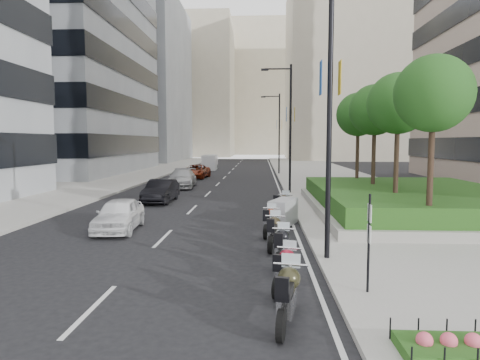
# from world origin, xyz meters

# --- Properties ---
(ground) EXTENTS (160.00, 160.00, 0.00)m
(ground) POSITION_xyz_m (0.00, 0.00, 0.00)
(ground) COLOR black
(ground) RESTS_ON ground
(sidewalk_right) EXTENTS (10.00, 100.00, 0.15)m
(sidewalk_right) POSITION_xyz_m (9.00, 30.00, 0.07)
(sidewalk_right) COLOR #9E9B93
(sidewalk_right) RESTS_ON ground
(sidewalk_left) EXTENTS (8.00, 100.00, 0.15)m
(sidewalk_left) POSITION_xyz_m (-12.00, 30.00, 0.07)
(sidewalk_left) COLOR #9E9B93
(sidewalk_left) RESTS_ON ground
(lane_edge) EXTENTS (0.12, 100.00, 0.01)m
(lane_edge) POSITION_xyz_m (3.70, 30.00, 0.01)
(lane_edge) COLOR silver
(lane_edge) RESTS_ON ground
(lane_centre) EXTENTS (0.12, 100.00, 0.01)m
(lane_centre) POSITION_xyz_m (-1.50, 30.00, 0.01)
(lane_centre) COLOR silver
(lane_centre) RESTS_ON ground
(building_grey_mid) EXTENTS (22.00, 26.00, 40.00)m
(building_grey_mid) POSITION_xyz_m (-24.00, 38.00, 20.00)
(building_grey_mid) COLOR gray
(building_grey_mid) RESTS_ON ground
(building_grey_far) EXTENTS (22.00, 26.00, 30.00)m
(building_grey_far) POSITION_xyz_m (-24.00, 70.00, 15.00)
(building_grey_far) COLOR gray
(building_grey_far) RESTS_ON ground
(building_cream_right) EXTENTS (28.00, 24.00, 36.00)m
(building_cream_right) POSITION_xyz_m (22.00, 80.00, 18.00)
(building_cream_right) COLOR #B7AD93
(building_cream_right) RESTS_ON ground
(building_cream_left) EXTENTS (26.00, 24.00, 34.00)m
(building_cream_left) POSITION_xyz_m (-18.00, 100.00, 17.00)
(building_cream_left) COLOR #B7AD93
(building_cream_left) RESTS_ON ground
(building_cream_centre) EXTENTS (30.00, 24.00, 38.00)m
(building_cream_centre) POSITION_xyz_m (2.00, 120.00, 19.00)
(building_cream_centre) COLOR #B7AD93
(building_cream_centre) RESTS_ON ground
(planter) EXTENTS (10.00, 14.00, 0.40)m
(planter) POSITION_xyz_m (10.00, 10.00, 0.35)
(planter) COLOR gray
(planter) RESTS_ON sidewalk_right
(hedge) EXTENTS (9.40, 13.40, 0.80)m
(hedge) POSITION_xyz_m (10.00, 10.00, 0.95)
(hedge) COLOR #134515
(hedge) RESTS_ON planter
(flower_bed) EXTENTS (2.00, 1.00, 0.20)m
(flower_bed) POSITION_xyz_m (5.60, -5.00, 0.25)
(flower_bed) COLOR #134515
(flower_bed) RESTS_ON sidewalk_right
(tree_0) EXTENTS (2.80, 2.80, 6.30)m
(tree_0) POSITION_xyz_m (8.50, 4.00, 5.42)
(tree_0) COLOR #332319
(tree_0) RESTS_ON planter
(tree_1) EXTENTS (2.80, 2.80, 6.30)m
(tree_1) POSITION_xyz_m (8.50, 8.00, 5.42)
(tree_1) COLOR #332319
(tree_1) RESTS_ON planter
(tree_2) EXTENTS (2.80, 2.80, 6.30)m
(tree_2) POSITION_xyz_m (8.50, 12.00, 5.42)
(tree_2) COLOR #332319
(tree_2) RESTS_ON planter
(tree_3) EXTENTS (2.80, 2.80, 6.30)m
(tree_3) POSITION_xyz_m (8.50, 16.00, 5.42)
(tree_3) COLOR #332319
(tree_3) RESTS_ON planter
(lamp_post_0) EXTENTS (2.34, 0.45, 9.00)m
(lamp_post_0) POSITION_xyz_m (4.14, 1.00, 5.07)
(lamp_post_0) COLOR black
(lamp_post_0) RESTS_ON ground
(lamp_post_1) EXTENTS (2.34, 0.45, 9.00)m
(lamp_post_1) POSITION_xyz_m (4.14, 18.00, 5.07)
(lamp_post_1) COLOR black
(lamp_post_1) RESTS_ON ground
(lamp_post_2) EXTENTS (2.34, 0.45, 9.00)m
(lamp_post_2) POSITION_xyz_m (4.14, 36.00, 5.07)
(lamp_post_2) COLOR black
(lamp_post_2) RESTS_ON ground
(parking_sign) EXTENTS (0.06, 0.32, 2.50)m
(parking_sign) POSITION_xyz_m (4.80, -2.00, 1.46)
(parking_sign) COLOR black
(parking_sign) RESTS_ON ground
(motorcycle_0) EXTENTS (0.76, 2.22, 1.11)m
(motorcycle_0) POSITION_xyz_m (2.80, -3.52, 0.60)
(motorcycle_0) COLOR black
(motorcycle_0) RESTS_ON ground
(motorcycle_1) EXTENTS (0.82, 1.90, 0.98)m
(motorcycle_1) POSITION_xyz_m (2.86, -1.47, 0.52)
(motorcycle_1) COLOR black
(motorcycle_1) RESTS_ON ground
(motorcycle_2) EXTENTS (0.69, 2.05, 1.03)m
(motorcycle_2) POSITION_xyz_m (2.89, 0.71, 0.55)
(motorcycle_2) COLOR black
(motorcycle_2) RESTS_ON ground
(motorcycle_3) EXTENTS (0.71, 2.13, 1.06)m
(motorcycle_3) POSITION_xyz_m (2.70, 2.76, 0.57)
(motorcycle_3) COLOR black
(motorcycle_3) RESTS_ON ground
(motorcycle_4) EXTENTS (0.70, 2.05, 1.03)m
(motorcycle_4) POSITION_xyz_m (2.61, 4.82, 0.55)
(motorcycle_4) COLOR black
(motorcycle_4) RESTS_ON ground
(motorcycle_5) EXTENTS (1.42, 2.08, 1.17)m
(motorcycle_5) POSITION_xyz_m (3.26, 6.79, 0.58)
(motorcycle_5) COLOR black
(motorcycle_5) RESTS_ON ground
(motorcycle_6) EXTENTS (1.06, 2.02, 1.08)m
(motorcycle_6) POSITION_xyz_m (3.29, 8.88, 0.58)
(motorcycle_6) COLOR black
(motorcycle_6) RESTS_ON ground
(car_a) EXTENTS (1.89, 4.08, 1.35)m
(car_a) POSITION_xyz_m (-3.66, 5.36, 0.68)
(car_a) COLOR white
(car_a) RESTS_ON ground
(car_b) EXTENTS (1.55, 4.25, 1.39)m
(car_b) POSITION_xyz_m (-3.87, 13.75, 0.70)
(car_b) COLOR black
(car_b) RESTS_ON ground
(car_c) EXTENTS (2.38, 5.22, 1.48)m
(car_c) POSITION_xyz_m (-4.13, 22.17, 0.74)
(car_c) COLOR #ADADAF
(car_c) RESTS_ON ground
(car_d) EXTENTS (2.68, 5.10, 1.37)m
(car_d) POSITION_xyz_m (-4.35, 31.02, 0.68)
(car_d) COLOR maroon
(car_d) RESTS_ON ground
(delivery_van) EXTENTS (1.87, 4.69, 1.95)m
(delivery_van) POSITION_xyz_m (-4.49, 44.14, 0.91)
(delivery_van) COLOR silver
(delivery_van) RESTS_ON ground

